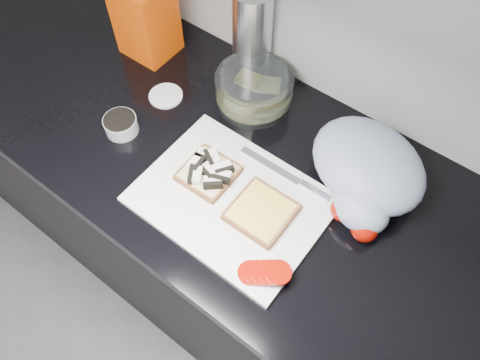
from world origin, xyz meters
name	(u,v)px	position (x,y,z in m)	size (l,w,h in m)	color
base_cabinet	(230,239)	(0.00, 1.20, 0.43)	(3.50, 0.60, 0.86)	black
countertop	(226,157)	(0.00, 1.20, 0.88)	(3.50, 0.64, 0.04)	black
cutting_board	(232,200)	(0.09, 1.10, 0.91)	(0.40, 0.30, 0.01)	white
bread_left	(209,172)	(0.01, 1.12, 0.92)	(0.12, 0.12, 0.04)	beige
bread_right	(261,212)	(0.17, 1.11, 0.92)	(0.13, 0.13, 0.02)	beige
tomato_slices	(264,273)	(0.25, 1.00, 0.92)	(0.11, 0.09, 0.02)	#9D0E03
knife	(295,180)	(0.18, 1.22, 0.92)	(0.23, 0.02, 0.01)	silver
seed_tub	(121,124)	(-0.24, 1.10, 0.92)	(0.08, 0.08, 0.04)	#A0A5A5
tub_lid	(166,96)	(-0.23, 1.24, 0.90)	(0.09, 0.09, 0.01)	silver
glass_bowl	(254,89)	(-0.04, 1.37, 0.94)	(0.19, 0.19, 0.08)	silver
bread_bag	(146,18)	(-0.38, 1.35, 1.00)	(0.13, 0.12, 0.21)	#EF3B03
steel_canister	(252,33)	(-0.12, 1.46, 1.02)	(0.10, 0.10, 0.24)	silver
grocery_bag	(367,170)	(0.30, 1.31, 0.96)	(0.32, 0.31, 0.12)	#97A3BA
whole_tomatoes	(354,219)	(0.33, 1.21, 0.93)	(0.12, 0.07, 0.06)	#9D0E03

